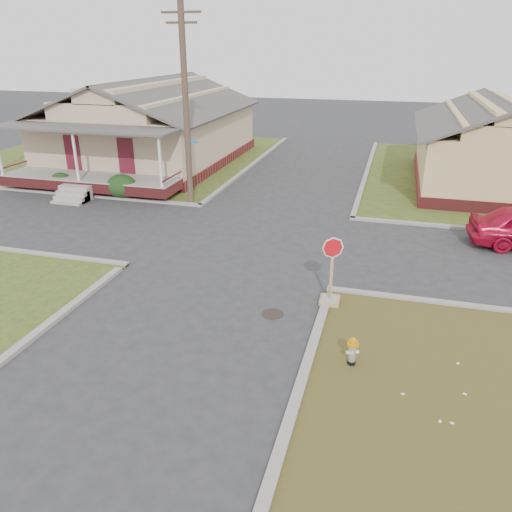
# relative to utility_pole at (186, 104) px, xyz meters

# --- Properties ---
(ground) EXTENTS (120.00, 120.00, 0.00)m
(ground) POSITION_rel_utility_pole_xyz_m (4.20, -8.90, -4.66)
(ground) COLOR #2B2B2E
(ground) RESTS_ON ground
(verge_far_left) EXTENTS (19.00, 19.00, 0.05)m
(verge_far_left) POSITION_rel_utility_pole_xyz_m (-8.80, 9.10, -4.64)
(verge_far_left) COLOR #304518
(verge_far_left) RESTS_ON ground
(curbs) EXTENTS (80.00, 40.00, 0.12)m
(curbs) POSITION_rel_utility_pole_xyz_m (4.20, -3.90, -4.66)
(curbs) COLOR gray
(curbs) RESTS_ON ground
(manhole) EXTENTS (0.64, 0.64, 0.01)m
(manhole) POSITION_rel_utility_pole_xyz_m (6.40, -9.40, -4.66)
(manhole) COLOR black
(manhole) RESTS_ON ground
(corner_house) EXTENTS (10.10, 15.50, 5.30)m
(corner_house) POSITION_rel_utility_pole_xyz_m (-5.80, 7.78, -2.38)
(corner_house) COLOR maroon
(corner_house) RESTS_ON ground
(side_house_yellow) EXTENTS (7.60, 11.60, 4.70)m
(side_house_yellow) POSITION_rel_utility_pole_xyz_m (14.20, 7.60, -2.47)
(side_house_yellow) COLOR maroon
(side_house_yellow) RESTS_ON ground
(utility_pole) EXTENTS (1.80, 0.28, 9.00)m
(utility_pole) POSITION_rel_utility_pole_xyz_m (0.00, 0.00, 0.00)
(utility_pole) COLOR #402D25
(utility_pole) RESTS_ON ground
(fire_hydrant) EXTENTS (0.27, 0.27, 0.74)m
(fire_hydrant) POSITION_rel_utility_pole_xyz_m (8.83, -11.30, -4.21)
(fire_hydrant) COLOR black
(fire_hydrant) RESTS_ON ground
(stop_sign) EXTENTS (0.60, 0.58, 2.10)m
(stop_sign) POSITION_rel_utility_pole_xyz_m (7.90, -8.36, -4.16)
(stop_sign) COLOR #A47D59
(stop_sign) RESTS_ON ground
(hedge_left) EXTENTS (1.32, 1.08, 1.01)m
(hedge_left) POSITION_rel_utility_pole_xyz_m (-7.31, 0.14, -4.11)
(hedge_left) COLOR black
(hedge_left) RESTS_ON verge_far_left
(hedge_right) EXTENTS (1.50, 1.23, 1.15)m
(hedge_right) POSITION_rel_utility_pole_xyz_m (-3.64, -0.09, -4.04)
(hedge_right) COLOR black
(hedge_right) RESTS_ON verge_far_left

